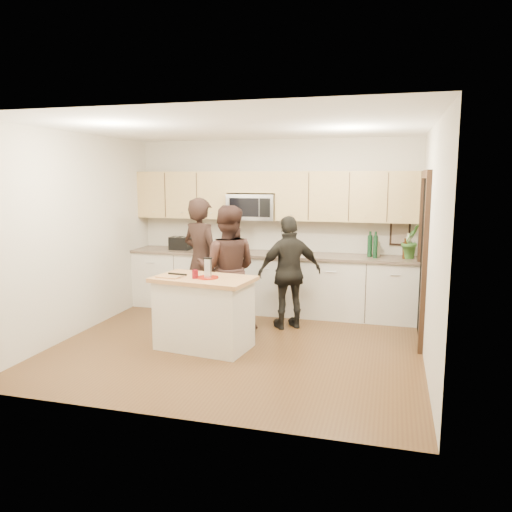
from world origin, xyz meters
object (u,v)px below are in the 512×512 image
(toaster, at_px, (181,243))
(woman_right, at_px, (290,273))
(woman_center, at_px, (227,269))
(woman_left, at_px, (201,260))
(island, at_px, (204,312))

(toaster, bearing_deg, woman_right, -20.78)
(toaster, distance_m, woman_center, 1.64)
(toaster, relative_size, woman_right, 0.21)
(woman_right, bearing_deg, woman_center, -6.53)
(woman_left, bearing_deg, island, 136.44)
(toaster, bearing_deg, island, -58.92)
(toaster, distance_m, woman_right, 2.12)
(island, height_order, woman_left, woman_left)
(toaster, relative_size, woman_left, 0.18)
(woman_right, bearing_deg, woman_left, -31.58)
(island, bearing_deg, woman_center, 93.10)
(toaster, xyz_separation_m, woman_left, (0.66, -0.76, -0.13))
(woman_center, bearing_deg, woman_right, -164.77)
(toaster, bearing_deg, woman_left, -48.93)
(island, bearing_deg, woman_right, 60.11)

